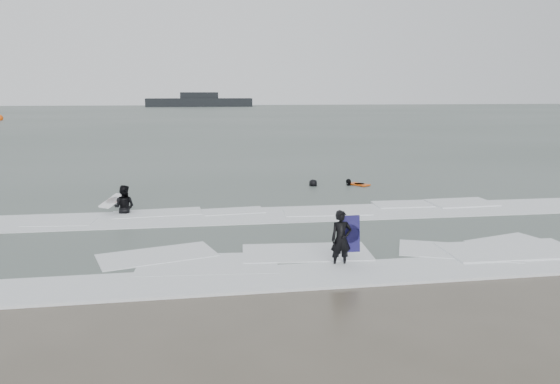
{
  "coord_description": "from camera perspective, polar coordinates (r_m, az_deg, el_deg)",
  "views": [
    {
      "loc": [
        -2.72,
        -13.14,
        4.52
      ],
      "look_at": [
        0.0,
        5.0,
        1.1
      ],
      "focal_mm": 35.0,
      "sensor_mm": 36.0,
      "label": 1
    }
  ],
  "objects": [
    {
      "name": "surfer_wading",
      "position": [
        20.92,
        -15.94,
        -2.33
      ],
      "size": [
        0.95,
        0.82,
        1.67
      ],
      "primitive_type": "imported",
      "rotation": [
        0.0,
        0.0,
        2.88
      ],
      "color": "black",
      "rests_on": "ground"
    },
    {
      "name": "buoy",
      "position": [
        94.03,
        -27.25,
        6.89
      ],
      "size": [
        1.0,
        1.0,
        1.65
      ],
      "color": "#EE4F0A",
      "rests_on": "ground"
    },
    {
      "name": "bodyboards",
      "position": [
        20.14,
        -0.55,
        -0.96
      ],
      "size": [
        11.69,
        12.13,
        1.25
      ],
      "color": "#130F4A",
      "rests_on": "ground"
    },
    {
      "name": "surfer_right_far",
      "position": [
        25.97,
        3.48,
        0.52
      ],
      "size": [
        0.83,
        0.62,
        1.52
      ],
      "primitive_type": "imported",
      "rotation": [
        0.0,
        0.0,
        -2.94
      ],
      "color": "black",
      "rests_on": "ground"
    },
    {
      "name": "surfer_right_near",
      "position": [
        26.29,
        7.19,
        0.57
      ],
      "size": [
        0.91,
        0.88,
        1.53
      ],
      "primitive_type": "imported",
      "rotation": [
        0.0,
        0.0,
        -2.4
      ],
      "color": "black",
      "rests_on": "ground"
    },
    {
      "name": "ground",
      "position": [
        14.16,
        3.03,
        -8.07
      ],
      "size": [
        320.0,
        320.0,
        0.0
      ],
      "primitive_type": "plane",
      "color": "brown",
      "rests_on": "ground"
    },
    {
      "name": "surfer_centre",
      "position": [
        14.43,
        6.34,
        -7.76
      ],
      "size": [
        0.57,
        0.39,
        1.52
      ],
      "primitive_type": "imported",
      "rotation": [
        0.0,
        0.0,
        0.06
      ],
      "color": "black",
      "rests_on": "ground"
    },
    {
      "name": "vessel_horizon",
      "position": [
        157.7,
        -8.42,
        9.34
      ],
      "size": [
        29.58,
        5.28,
        4.01
      ],
      "color": "black",
      "rests_on": "ground"
    },
    {
      "name": "sea",
      "position": [
        93.29,
        -6.91,
        7.73
      ],
      "size": [
        320.0,
        320.0,
        0.0
      ],
      "primitive_type": "plane",
      "color": "#47544C",
      "rests_on": "ground"
    },
    {
      "name": "surf_foam",
      "position": [
        17.64,
        0.63,
        -4.15
      ],
      "size": [
        30.03,
        9.06,
        0.09
      ],
      "color": "white",
      "rests_on": "ground"
    }
  ]
}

